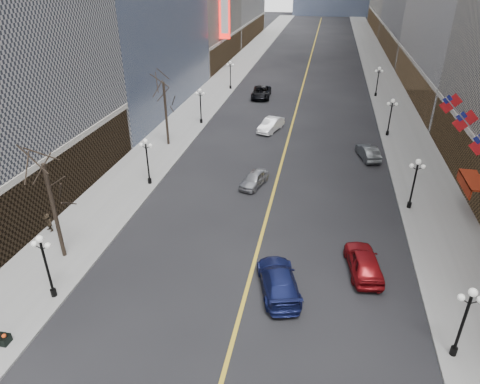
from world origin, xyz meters
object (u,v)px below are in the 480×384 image
at_px(streetlamp_east_3, 378,78).
at_px(car_nb_far, 261,92).
at_px(streetlamp_east_0, 465,316).
at_px(streetlamp_east_1, 415,179).
at_px(streetlamp_west_3, 230,72).
at_px(streetlamp_west_0, 45,260).
at_px(car_nb_mid, 271,125).
at_px(car_nb_near, 254,179).
at_px(car_sb_near, 279,280).
at_px(streetlamp_west_1, 147,157).
at_px(car_sb_mid, 364,262).
at_px(streetlamp_west_2, 200,102).
at_px(streetlamp_east_2, 391,113).
at_px(car_sb_far, 368,152).

height_order(streetlamp_east_3, car_nb_far, streetlamp_east_3).
bearing_deg(streetlamp_east_0, streetlamp_east_1, 90.00).
height_order(streetlamp_east_0, streetlamp_west_3, same).
bearing_deg(streetlamp_east_0, streetlamp_west_0, 180.00).
xyz_separation_m(streetlamp_east_0, car_nb_mid, (-14.26, 33.13, -2.10)).
xyz_separation_m(streetlamp_west_0, car_nb_near, (9.80, 17.73, -2.21)).
bearing_deg(car_sb_near, streetlamp_east_0, 144.58).
distance_m(streetlamp_east_0, car_nb_near, 22.58).
bearing_deg(streetlamp_east_3, car_nb_far, -167.20).
xyz_separation_m(streetlamp_east_3, streetlamp_west_1, (-23.60, -36.00, 0.00)).
relative_size(streetlamp_west_3, car_sb_mid, 0.91).
distance_m(streetlamp_east_3, streetlamp_west_3, 23.60).
xyz_separation_m(streetlamp_east_3, car_sb_near, (-9.80, -48.59, -2.09)).
relative_size(streetlamp_west_2, car_nb_far, 0.74).
xyz_separation_m(car_nb_far, car_sb_near, (7.95, -44.56, -0.03)).
bearing_deg(car_sb_near, streetlamp_west_1, -58.61).
bearing_deg(car_sb_near, streetlamp_east_3, -117.64).
xyz_separation_m(streetlamp_east_2, streetlamp_west_0, (-23.60, -34.00, 0.00)).
bearing_deg(streetlamp_west_3, streetlamp_east_2, -37.33).
relative_size(streetlamp_east_2, streetlamp_west_2, 1.00).
relative_size(streetlamp_east_1, car_sb_near, 0.81).
bearing_deg(car_sb_mid, car_nb_near, -58.72).
relative_size(streetlamp_east_0, streetlamp_west_2, 1.00).
xyz_separation_m(streetlamp_west_3, car_nb_near, (9.80, -34.27, -2.21)).
distance_m(streetlamp_east_0, streetlamp_west_1, 28.51).
height_order(streetlamp_west_1, car_nb_mid, streetlamp_west_1).
bearing_deg(streetlamp_east_2, car_sb_mid, -98.99).
relative_size(streetlamp_west_0, car_sb_mid, 0.91).
bearing_deg(streetlamp_west_2, streetlamp_east_2, 0.00).
height_order(streetlamp_west_0, car_nb_far, streetlamp_west_0).
distance_m(streetlamp_west_0, car_nb_far, 48.37).
relative_size(streetlamp_west_1, car_nb_mid, 0.93).
bearing_deg(streetlamp_east_3, car_sb_near, -101.40).
bearing_deg(streetlamp_west_0, streetlamp_east_2, 55.23).
distance_m(streetlamp_east_2, car_nb_far, 22.68).
xyz_separation_m(car_sb_mid, car_sb_far, (1.56, 20.06, -0.11)).
relative_size(streetlamp_east_1, car_sb_far, 1.01).
relative_size(streetlamp_east_3, car_nb_near, 1.11).
distance_m(streetlamp_east_2, streetlamp_west_0, 41.39).
height_order(streetlamp_west_1, car_sb_near, streetlamp_west_1).
height_order(car_nb_near, car_nb_far, car_nb_far).
distance_m(streetlamp_east_2, streetlamp_west_3, 29.68).
distance_m(streetlamp_east_0, streetlamp_east_2, 34.00).
relative_size(streetlamp_east_0, car_sb_near, 0.81).
distance_m(streetlamp_east_3, car_nb_far, 18.32).
bearing_deg(streetlamp_east_0, streetlamp_east_2, 90.00).
xyz_separation_m(streetlamp_west_0, car_sb_far, (20.80, 26.49, -2.17)).
height_order(car_nb_near, car_nb_mid, car_nb_mid).
xyz_separation_m(streetlamp_east_1, car_sb_near, (-9.80, -12.59, -2.09)).
bearing_deg(streetlamp_west_2, car_nb_far, 67.28).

